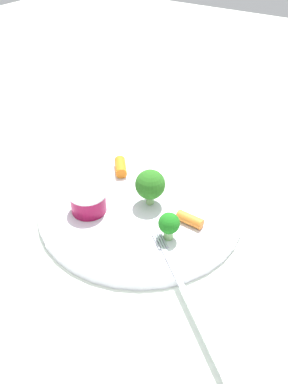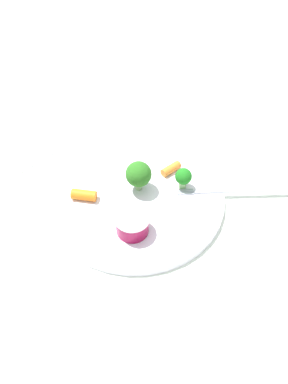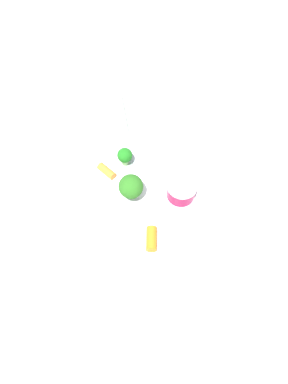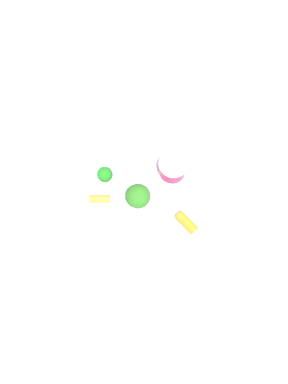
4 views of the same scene
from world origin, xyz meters
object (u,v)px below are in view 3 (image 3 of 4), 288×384
Objects in this scene: broccoli_floret_0 at (131,187)px; napkin at (59,339)px; broccoli_floret_1 at (125,156)px; plate at (139,200)px; carrot_stick_1 at (106,172)px; carrot_stick_0 at (151,239)px; fork at (126,129)px; sauce_cup at (181,190)px.

broccoli_floret_0 is 0.26m from napkin.
broccoli_floret_0 is 1.40× the size of broccoli_floret_1.
plate is 1.75× the size of napkin.
plate is at bearing 105.49° from napkin.
napkin is at bearing -58.85° from carrot_stick_1.
broccoli_floret_0 is 1.50× the size of carrot_stick_1.
broccoli_floret_1 is 0.17m from carrot_stick_0.
carrot_stick_0 is at bearing -16.40° from carrot_stick_1.
broccoli_floret_1 is 0.25× the size of fork.
napkin is at bearing -86.68° from sauce_cup.
plate is 7.45× the size of broccoli_floret_1.
napkin is at bearing -64.23° from broccoli_floret_1.
carrot_stick_0 is at bearing 89.48° from napkin.
carrot_stick_0 is 0.21m from napkin.
broccoli_floret_0 reaches higher than carrot_stick_0.
fork is (-0.13, 0.10, 0.01)m from plate.
plate is at bearing 146.70° from carrot_stick_0.
carrot_stick_1 is (-0.07, 0.00, -0.03)m from broccoli_floret_0.
broccoli_floret_1 reaches higher than plate.
carrot_stick_0 is (0.14, -0.09, -0.02)m from broccoli_floret_1.
plate is at bearing -29.30° from broccoli_floret_1.
broccoli_floret_0 is 0.08m from broccoli_floret_1.
carrot_stick_0 is 0.24× the size of napkin.
carrot_stick_1 reaches higher than fork.
broccoli_floret_1 reaches higher than sauce_cup.
fork is (-0.12, 0.11, -0.03)m from broccoli_floret_0.
plate is 5.65× the size of sauce_cup.
plate is 0.04m from broccoli_floret_0.
plate is 0.17m from fork.
carrot_stick_1 reaches higher than plate.
sauce_cup is 0.31m from napkin.
carrot_stick_0 is 1.09× the size of carrot_stick_1.
plate is at bearing -38.62° from fork.
carrot_stick_1 is at bearing -178.52° from plate.
broccoli_floret_0 is 1.37× the size of carrot_stick_0.
broccoli_floret_0 is 0.10m from carrot_stick_0.
plate is 8.00× the size of carrot_stick_1.
broccoli_floret_1 is 0.09m from fork.
napkin is (0.15, -0.25, -0.02)m from carrot_stick_1.
broccoli_floret_0 reaches higher than sauce_cup.
carrot_stick_0 reaches higher than napkin.
napkin is at bearing -74.51° from plate.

